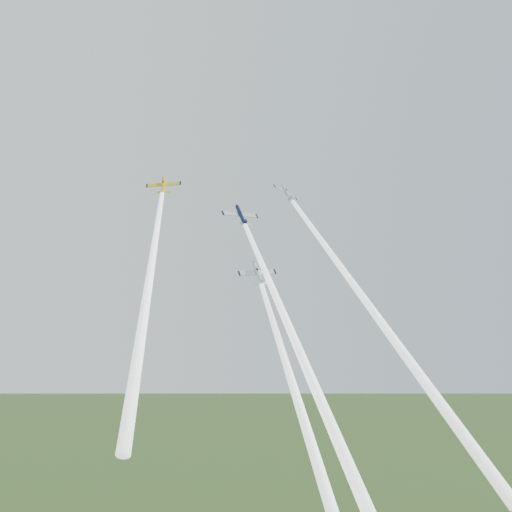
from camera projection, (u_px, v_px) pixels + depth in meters
name	position (u px, v px, depth m)	size (l,w,h in m)	color
plane_yellow	(163.00, 185.00, 140.34)	(7.68, 7.62, 1.20)	gold
smoke_trail_yellow	(147.00, 297.00, 113.78)	(2.18, 2.18, 63.59)	white
plane_navy	(241.00, 215.00, 136.37)	(8.27, 8.21, 1.30)	#0E153E
smoke_trail_navy	(301.00, 354.00, 109.47)	(2.18, 2.18, 70.73)	white
plane_silver_right	(286.00, 193.00, 142.71)	(6.91, 6.86, 1.08)	#AFB4BD
smoke_trail_silver_right	(383.00, 325.00, 118.14)	(2.18, 2.18, 73.71)	white
plane_silver_low	(258.00, 274.00, 125.26)	(7.74, 7.68, 1.21)	silver
smoke_trail_silver_low	(304.00, 422.00, 100.28)	(2.18, 2.18, 62.37)	white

